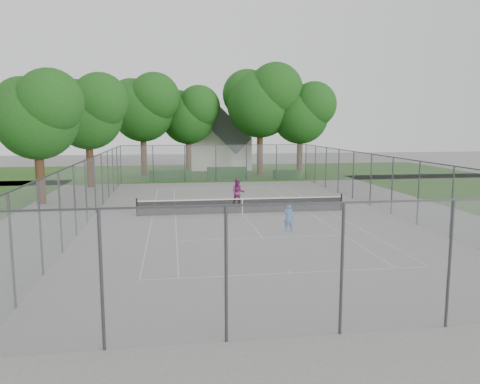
{
  "coord_description": "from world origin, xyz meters",
  "views": [
    {
      "loc": [
        -4.29,
        -28.11,
        5.44
      ],
      "look_at": [
        0.0,
        1.0,
        1.2
      ],
      "focal_mm": 35.0,
      "sensor_mm": 36.0,
      "label": 1
    }
  ],
  "objects": [
    {
      "name": "woman_player",
      "position": [
        0.09,
        2.53,
        0.94
      ],
      "size": [
        1.0,
        0.83,
        1.87
      ],
      "primitive_type": "imported",
      "rotation": [
        0.0,
        0.0,
        -0.14
      ],
      "color": "#812B64",
      "rests_on": "ground"
    },
    {
      "name": "grass_far",
      "position": [
        0.0,
        26.0,
        0.0
      ],
      "size": [
        60.0,
        20.0,
        0.0
      ],
      "primitive_type": "cube",
      "color": "#244E16",
      "rests_on": "ground"
    },
    {
      "name": "tree_side_front",
      "position": [
        -13.19,
        5.56,
        6.29
      ],
      "size": [
        6.37,
        5.81,
        9.15
      ],
      "color": "#3C2315",
      "rests_on": "ground"
    },
    {
      "name": "hedge_right",
      "position": [
        7.42,
        18.36,
        0.41
      ],
      "size": [
        2.74,
        1.0,
        0.82
      ],
      "primitive_type": "cube",
      "color": "#154217",
      "rests_on": "ground"
    },
    {
      "name": "hedge_mid",
      "position": [
        1.18,
        18.25,
        0.61
      ],
      "size": [
        3.87,
        1.11,
        1.22
      ],
      "primitive_type": "cube",
      "color": "#154217",
      "rests_on": "ground"
    },
    {
      "name": "perimeter_fence",
      "position": [
        0.0,
        0.0,
        1.81
      ],
      "size": [
        18.08,
        34.08,
        3.52
      ],
      "color": "#38383D",
      "rests_on": "ground"
    },
    {
      "name": "girl_player",
      "position": [
        1.6,
        -5.23,
        0.73
      ],
      "size": [
        0.62,
        0.5,
        1.47
      ],
      "primitive_type": "imported",
      "rotation": [
        0.0,
        0.0,
        2.82
      ],
      "color": "#336DC1",
      "rests_on": "ground"
    },
    {
      "name": "hedge_left",
      "position": [
        -4.42,
        17.97,
        0.51
      ],
      "size": [
        4.05,
        1.22,
        1.01
      ],
      "primitive_type": "cube",
      "color": "#154217",
      "rests_on": "ground"
    },
    {
      "name": "house",
      "position": [
        1.45,
        29.87,
        3.81
      ],
      "size": [
        7.61,
        5.9,
        9.47
      ],
      "color": "silver",
      "rests_on": "ground"
    },
    {
      "name": "tree_far_midright",
      "position": [
        5.51,
        22.52,
        8.26
      ],
      "size": [
        8.36,
        7.63,
        12.02
      ],
      "color": "#3C2315",
      "rests_on": "ground"
    },
    {
      "name": "ground",
      "position": [
        0.0,
        0.0,
        0.0
      ],
      "size": [
        120.0,
        120.0,
        0.0
      ],
      "primitive_type": "plane",
      "color": "slate",
      "rests_on": "ground"
    },
    {
      "name": "tree_far_right",
      "position": [
        9.78,
        21.7,
        6.89
      ],
      "size": [
        6.97,
        6.37,
        10.02
      ],
      "color": "#3C2315",
      "rests_on": "ground"
    },
    {
      "name": "tree_far_midleft",
      "position": [
        -2.26,
        24.92,
        6.71
      ],
      "size": [
        6.79,
        6.2,
        9.76
      ],
      "color": "#3C2315",
      "rests_on": "ground"
    },
    {
      "name": "tennis_net",
      "position": [
        0.0,
        0.0,
        0.51
      ],
      "size": [
        12.87,
        0.1,
        1.1
      ],
      "color": "black",
      "rests_on": "ground"
    },
    {
      "name": "court_markings",
      "position": [
        0.0,
        0.0,
        0.01
      ],
      "size": [
        11.03,
        23.83,
        0.01
      ],
      "color": "#BCBCB7",
      "rests_on": "ground"
    },
    {
      "name": "tree_side_back",
      "position": [
        -11.26,
        14.22,
        6.76
      ],
      "size": [
        6.85,
        6.25,
        9.84
      ],
      "color": "#3C2315",
      "rests_on": "ground"
    },
    {
      "name": "tree_far_left",
      "position": [
        -7.11,
        23.06,
        7.47
      ],
      "size": [
        7.56,
        6.9,
        10.87
      ],
      "color": "#3C2315",
      "rests_on": "ground"
    }
  ]
}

